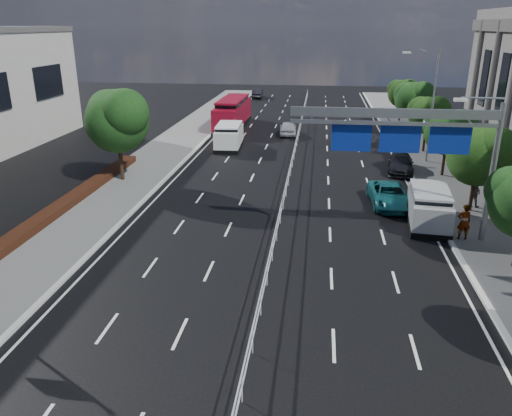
{
  "coord_description": "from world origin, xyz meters",
  "views": [
    {
      "loc": [
        1.93,
        -15.11,
        10.69
      ],
      "look_at": [
        -0.88,
        7.15,
        2.4
      ],
      "focal_mm": 35.0,
      "sensor_mm": 36.0,
      "label": 1
    }
  ],
  "objects_px": {
    "near_car_silver": "(288,128)",
    "silver_minivan": "(429,207)",
    "white_minivan": "(229,136)",
    "pedestrian_a": "(464,222)",
    "parked_car_teal": "(389,195)",
    "near_car_dark": "(258,94)",
    "parked_car_dark": "(401,164)",
    "pedestrian_b": "(474,194)",
    "red_bus": "(233,112)",
    "overhead_gantry": "(416,134)"
  },
  "relations": [
    {
      "from": "near_car_silver",
      "to": "pedestrian_b",
      "type": "bearing_deg",
      "value": 118.52
    },
    {
      "from": "white_minivan",
      "to": "near_car_dark",
      "type": "bearing_deg",
      "value": 89.55
    },
    {
      "from": "white_minivan",
      "to": "parked_car_teal",
      "type": "relative_size",
      "value": 1.07
    },
    {
      "from": "pedestrian_b",
      "to": "pedestrian_a",
      "type": "bearing_deg",
      "value": 105.34
    },
    {
      "from": "near_car_dark",
      "to": "parked_car_teal",
      "type": "xyz_separation_m",
      "value": [
        14.08,
        -46.98,
        0.0
      ]
    },
    {
      "from": "overhead_gantry",
      "to": "near_car_silver",
      "type": "relative_size",
      "value": 2.5
    },
    {
      "from": "pedestrian_a",
      "to": "near_car_dark",
      "type": "bearing_deg",
      "value": -75.84
    },
    {
      "from": "pedestrian_b",
      "to": "near_car_silver",
      "type": "bearing_deg",
      "value": -22.11
    },
    {
      "from": "overhead_gantry",
      "to": "silver_minivan",
      "type": "distance_m",
      "value": 5.33
    },
    {
      "from": "silver_minivan",
      "to": "parked_car_teal",
      "type": "relative_size",
      "value": 1.06
    },
    {
      "from": "overhead_gantry",
      "to": "near_car_dark",
      "type": "relative_size",
      "value": 2.52
    },
    {
      "from": "near_car_silver",
      "to": "parked_car_teal",
      "type": "height_order",
      "value": "near_car_silver"
    },
    {
      "from": "red_bus",
      "to": "overhead_gantry",
      "type": "bearing_deg",
      "value": -62.68
    },
    {
      "from": "near_car_dark",
      "to": "pedestrian_a",
      "type": "distance_m",
      "value": 54.93
    },
    {
      "from": "white_minivan",
      "to": "pedestrian_a",
      "type": "distance_m",
      "value": 24.8
    },
    {
      "from": "parked_car_teal",
      "to": "parked_car_dark",
      "type": "bearing_deg",
      "value": 73.81
    },
    {
      "from": "overhead_gantry",
      "to": "near_car_dark",
      "type": "height_order",
      "value": "overhead_gantry"
    },
    {
      "from": "white_minivan",
      "to": "parked_car_teal",
      "type": "xyz_separation_m",
      "value": [
        12.64,
        -13.98,
        -0.41
      ]
    },
    {
      "from": "near_car_dark",
      "to": "pedestrian_b",
      "type": "xyz_separation_m",
      "value": [
        19.17,
        -46.86,
        0.26
      ]
    },
    {
      "from": "red_bus",
      "to": "silver_minivan",
      "type": "xyz_separation_m",
      "value": [
        15.8,
        -26.76,
        -0.62
      ]
    },
    {
      "from": "parked_car_teal",
      "to": "pedestrian_a",
      "type": "height_order",
      "value": "pedestrian_a"
    },
    {
      "from": "overhead_gantry",
      "to": "red_bus",
      "type": "xyz_separation_m",
      "value": [
        -14.24,
        28.98,
        -3.97
      ]
    },
    {
      "from": "overhead_gantry",
      "to": "silver_minivan",
      "type": "xyz_separation_m",
      "value": [
        1.56,
        2.22,
        -4.59
      ]
    },
    {
      "from": "near_car_silver",
      "to": "pedestrian_a",
      "type": "xyz_separation_m",
      "value": [
        10.76,
        -25.64,
        0.4
      ]
    },
    {
      "from": "silver_minivan",
      "to": "overhead_gantry",
      "type": "bearing_deg",
      "value": -119.53
    },
    {
      "from": "overhead_gantry",
      "to": "pedestrian_a",
      "type": "height_order",
      "value": "overhead_gantry"
    },
    {
      "from": "silver_minivan",
      "to": "parked_car_teal",
      "type": "distance_m",
      "value": 3.39
    },
    {
      "from": "red_bus",
      "to": "parked_car_teal",
      "type": "height_order",
      "value": "red_bus"
    },
    {
      "from": "overhead_gantry",
      "to": "white_minivan",
      "type": "xyz_separation_m",
      "value": [
        -12.88,
        19.04,
        -4.52
      ]
    },
    {
      "from": "near_car_dark",
      "to": "parked_car_dark",
      "type": "height_order",
      "value": "near_car_dark"
    },
    {
      "from": "red_bus",
      "to": "near_car_dark",
      "type": "height_order",
      "value": "red_bus"
    },
    {
      "from": "white_minivan",
      "to": "near_car_silver",
      "type": "relative_size",
      "value": 1.27
    },
    {
      "from": "near_car_silver",
      "to": "silver_minivan",
      "type": "relative_size",
      "value": 0.8
    },
    {
      "from": "silver_minivan",
      "to": "pedestrian_b",
      "type": "relative_size",
      "value": 3.26
    },
    {
      "from": "near_car_dark",
      "to": "parked_car_dark",
      "type": "bearing_deg",
      "value": 111.48
    },
    {
      "from": "pedestrian_b",
      "to": "parked_car_dark",
      "type": "bearing_deg",
      "value": -31.15
    },
    {
      "from": "pedestrian_b",
      "to": "overhead_gantry",
      "type": "bearing_deg",
      "value": 82.79
    },
    {
      "from": "red_bus",
      "to": "pedestrian_a",
      "type": "xyz_separation_m",
      "value": [
        17.1,
        -29.1,
        -0.54
      ]
    },
    {
      "from": "silver_minivan",
      "to": "pedestrian_b",
      "type": "distance_m",
      "value": 4.43
    },
    {
      "from": "near_car_silver",
      "to": "near_car_dark",
      "type": "xyz_separation_m",
      "value": [
        -6.43,
        26.54,
        -0.03
      ]
    },
    {
      "from": "parked_car_dark",
      "to": "near_car_dark",
      "type": "bearing_deg",
      "value": 119.17
    },
    {
      "from": "overhead_gantry",
      "to": "near_car_dark",
      "type": "bearing_deg",
      "value": 105.39
    },
    {
      "from": "silver_minivan",
      "to": "parked_car_dark",
      "type": "relative_size",
      "value": 1.13
    },
    {
      "from": "parked_car_teal",
      "to": "silver_minivan",
      "type": "bearing_deg",
      "value": -60.98
    },
    {
      "from": "white_minivan",
      "to": "red_bus",
      "type": "bearing_deg",
      "value": 94.86
    },
    {
      "from": "near_car_silver",
      "to": "pedestrian_b",
      "type": "height_order",
      "value": "pedestrian_b"
    },
    {
      "from": "overhead_gantry",
      "to": "white_minivan",
      "type": "bearing_deg",
      "value": 124.06
    },
    {
      "from": "near_car_dark",
      "to": "parked_car_dark",
      "type": "xyz_separation_m",
      "value": [
        15.88,
        -39.14,
        -0.01
      ]
    },
    {
      "from": "white_minivan",
      "to": "red_bus",
      "type": "relative_size",
      "value": 0.49
    },
    {
      "from": "near_car_silver",
      "to": "parked_car_teal",
      "type": "xyz_separation_m",
      "value": [
        7.66,
        -20.44,
        -0.02
      ]
    }
  ]
}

